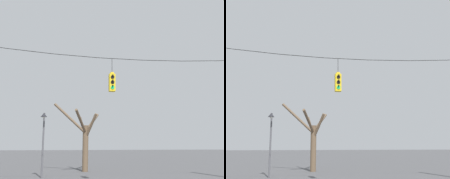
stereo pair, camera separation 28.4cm
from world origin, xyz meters
TOP-DOWN VIEW (x-y plane):
  - span_wire at (0.00, -0.11)m, footprint 17.59×0.03m
  - traffic_light_over_intersection at (-0.51, -0.12)m, footprint 0.34×0.46m
  - street_lamp at (-4.43, 4.69)m, footprint 0.44×0.76m
  - bare_tree at (-1.28, 8.95)m, footprint 4.15×4.15m

SIDE VIEW (x-z plane):
  - bare_tree at x=-1.28m, z-range -0.06..5.72m
  - street_lamp at x=-4.43m, z-range 0.98..5.39m
  - traffic_light_over_intersection at x=-0.51m, z-range 4.72..6.63m
  - span_wire at x=0.00m, z-range 6.99..7.50m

